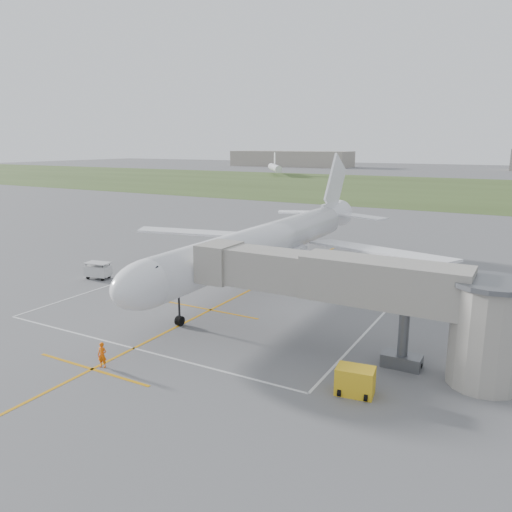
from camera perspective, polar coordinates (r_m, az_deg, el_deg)
The scene contains 11 objects.
ground at distance 53.89m, azimuth 0.80°, elevation -3.18°, with size 700.00×700.00×0.00m, color #57575A.
grass_strip at distance 177.91m, azimuth 21.37°, elevation 7.09°, with size 700.00×120.00×0.02m, color #3A4E22.
apron_markings at distance 49.07m, azimuth -2.46°, elevation -4.79°, with size 28.20×60.00×0.01m.
airliner at distance 53.51m, azimuth 1.19°, elevation 1.55°, with size 38.93×46.75×13.52m.
jet_bridge at distance 34.77m, azimuth 13.09°, elevation -4.35°, with size 23.40×5.00×7.20m.
gpu_unit at distance 31.41m, azimuth 11.26°, elevation -13.85°, with size 2.43×1.85×1.69m.
baggage_cart at distance 58.34m, azimuth -17.60°, elevation -1.58°, with size 2.91×2.03×1.86m.
ramp_worker_nose at distance 35.68m, azimuth -17.17°, elevation -10.76°, with size 0.64×0.42×1.76m, color #EC5B07.
ramp_worker_wing at distance 60.30m, azimuth -8.27°, elevation -0.81°, with size 0.77×0.60×1.59m, color #FA5007.
distant_hangars at distance 313.58m, azimuth 22.14°, elevation 10.04°, with size 345.00×49.00×12.00m.
distant_aircraft at distance 220.80m, azimuth 25.70°, elevation 8.57°, with size 215.90×32.58×8.85m.
Camera 1 is at (24.70, -45.57, 14.74)m, focal length 35.00 mm.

